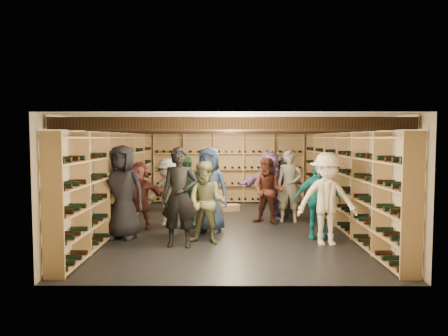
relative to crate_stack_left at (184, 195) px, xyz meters
The scene contains 23 objects.
ground 2.69m from the crate_stack_left, 61.46° to the right, with size 8.00×8.00×0.00m, color black.
walls 2.76m from the crate_stack_left, 61.46° to the right, with size 5.52×8.02×2.40m.
ceiling 3.31m from the crate_stack_left, 61.46° to the right, with size 5.50×8.00×0.01m, color beige.
ceiling_joists 3.23m from the crate_stack_left, 61.46° to the right, with size 5.40×7.12×0.18m.
wine_rack_left 2.75m from the crate_stack_left, 119.20° to the right, with size 0.32×7.50×2.15m.
wine_rack_right 4.54m from the crate_stack_left, 31.27° to the right, with size 0.32×7.50×2.15m.
wine_rack_back 2.07m from the crate_stack_left, 49.79° to the left, with size 4.70×0.30×2.15m.
crate_stack_left is the anchor object (origin of this frame).
crate_stack_right 1.30m from the crate_stack_left, 52.50° to the right, with size 0.54×0.40×0.68m.
crate_loose 1.33m from the crate_stack_left, ahead, with size 0.50×0.33×0.17m, color tan.
person_0 3.64m from the crate_stack_left, 104.66° to the right, with size 0.93×0.60×1.90m, color black.
person_1 4.19m from the crate_stack_left, 85.69° to the right, with size 0.69×0.45×1.88m, color black.
person_2 4.00m from the crate_stack_left, 78.35° to the right, with size 0.78×0.61×1.60m, color #4F5132.
person_3 5.08m from the crate_stack_left, 52.13° to the right, with size 1.15×0.66×1.77m, color beige.
person_4 4.61m from the crate_stack_left, 48.66° to the right, with size 0.92×0.38×1.58m, color #107074.
person_5 2.59m from the crate_stack_left, 107.70° to the right, with size 1.40×0.45×1.51m, color brown.
person_6 3.04m from the crate_stack_left, 74.31° to the right, with size 0.90×0.59×1.85m, color #23314E.
person_7 3.25m from the crate_stack_left, 32.36° to the right, with size 0.64×0.42×1.74m, color gray.
person_8 2.95m from the crate_stack_left, 41.76° to the right, with size 0.77×0.60×1.58m, color #471F16.
person_9 2.17m from the crate_stack_left, 95.19° to the right, with size 1.01×0.58×1.56m, color #A1A093.
person_10 2.45m from the crate_stack_left, 83.26° to the right, with size 0.96×0.40×1.64m, color #234B26.
person_11 2.70m from the crate_stack_left, 31.69° to the right, with size 1.60×0.51×1.73m, color #825F99.
person_12 2.89m from the crate_stack_left, 21.06° to the right, with size 0.78×0.51×1.60m, color #303135.
Camera 1 is at (-0.09, -9.91, 2.05)m, focal length 35.00 mm.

